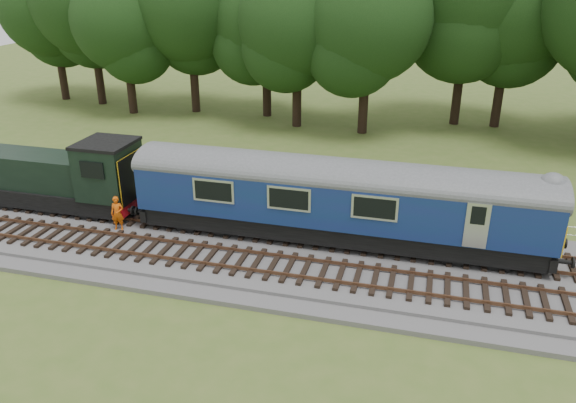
% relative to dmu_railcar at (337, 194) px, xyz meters
% --- Properties ---
extents(ground, '(120.00, 120.00, 0.00)m').
position_rel_dmu_railcar_xyz_m(ground, '(-0.67, -1.40, -2.61)').
color(ground, '#4A6425').
rests_on(ground, ground).
extents(ballast, '(70.00, 7.00, 0.35)m').
position_rel_dmu_railcar_xyz_m(ballast, '(-0.67, -1.40, -2.43)').
color(ballast, '#4C4C4F').
rests_on(ballast, ground).
extents(track_north, '(67.20, 2.40, 0.21)m').
position_rel_dmu_railcar_xyz_m(track_north, '(-0.67, -0.00, -2.19)').
color(track_north, black).
rests_on(track_north, ballast).
extents(track_south, '(67.20, 2.40, 0.21)m').
position_rel_dmu_railcar_xyz_m(track_south, '(-0.67, -3.00, -2.19)').
color(track_south, black).
rests_on(track_south, ballast).
extents(fence, '(64.00, 0.12, 1.00)m').
position_rel_dmu_railcar_xyz_m(fence, '(-0.67, 3.10, -2.61)').
color(fence, '#6B6054').
rests_on(fence, ground).
extents(tree_line, '(70.00, 8.00, 18.00)m').
position_rel_dmu_railcar_xyz_m(tree_line, '(-0.67, 20.60, -2.61)').
color(tree_line, black).
rests_on(tree_line, ground).
extents(dmu_railcar, '(18.05, 2.86, 3.88)m').
position_rel_dmu_railcar_xyz_m(dmu_railcar, '(0.00, 0.00, 0.00)').
color(dmu_railcar, black).
rests_on(dmu_railcar, ground).
extents(shunter_loco, '(8.92, 2.60, 3.38)m').
position_rel_dmu_railcar_xyz_m(shunter_loco, '(-13.93, 0.00, -0.63)').
color(shunter_loco, black).
rests_on(shunter_loco, ground).
extents(worker, '(0.68, 0.52, 1.64)m').
position_rel_dmu_railcar_xyz_m(worker, '(-10.02, -1.55, -1.43)').
color(worker, '#E95B0C').
rests_on(worker, ballast).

